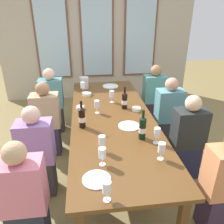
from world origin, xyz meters
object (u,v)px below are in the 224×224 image
Objects in this scene: wine_glass_0 at (102,154)px; seated_person_3 at (224,186)px; metal_pitcher at (84,83)px; wine_bottle_1 at (82,117)px; wine_bottle_0 at (142,128)px; seated_person_4 at (52,102)px; seated_person_0 at (47,121)px; wine_glass_3 at (162,148)px; wine_glass_7 at (112,94)px; wine_glass_5 at (102,141)px; dining_table at (112,121)px; tasting_bowl_2 at (87,94)px; tasting_bowl_0 at (136,109)px; wine_glass_4 at (97,105)px; seated_person_1 at (168,116)px; wine_glass_1 at (107,187)px; seated_person_2 at (25,201)px; white_plate_0 at (97,179)px; seated_person_7 at (187,140)px; wine_glass_2 at (83,85)px; wine_glass_6 at (157,133)px; seated_person_5 at (154,97)px; seated_person_6 at (38,155)px; white_plate_2 at (110,86)px; tasting_bowl_1 at (80,108)px; wine_bottle_2 at (125,100)px; white_plate_1 at (129,126)px.

seated_person_3 is at bearing -9.37° from wine_glass_0.
wine_bottle_1 is (-0.05, -1.36, 0.03)m from metal_pitcher.
seated_person_4 is (-1.13, 1.64, -0.34)m from wine_bottle_0.
wine_glass_3 is at bearing -47.37° from seated_person_0.
wine_glass_3 is at bearing -78.74° from wine_glass_7.
wine_glass_3 is 0.56m from wine_glass_5.
dining_table is 0.50m from wine_glass_7.
wine_glass_3 is at bearing -69.87° from tasting_bowl_2.
wine_glass_0 is at bearing -116.93° from tasting_bowl_0.
tasting_bowl_2 is 0.70m from seated_person_4.
metal_pitcher is at bearing 98.34° from wine_glass_4.
seated_person_0 is at bearing 159.74° from wine_glass_4.
wine_glass_7 is at bearing 4.36° from seated_person_0.
seated_person_1 reaches higher than metal_pitcher.
wine_glass_1 is (0.12, -2.49, 0.03)m from metal_pitcher.
tasting_bowl_0 is 0.11× the size of seated_person_1.
seated_person_2 is (0.00, -1.46, 0.00)m from seated_person_0.
seated_person_0 is (-0.61, 1.52, -0.22)m from white_plate_0.
wine_glass_7 is (-0.19, 1.02, -0.01)m from wine_bottle_0.
tasting_bowl_2 is 1.74m from wine_glass_0.
tasting_bowl_0 is at bearing 113.39° from seated_person_3.
seated_person_4 is (-0.89, 1.08, -0.15)m from dining_table.
seated_person_4 is at bearing 90.00° from seated_person_2.
wine_glass_2 is at bearing 134.79° from seated_person_7.
wine_glass_6 is 0.16× the size of seated_person_4.
dining_table is 15.11× the size of metal_pitcher.
tasting_bowl_0 is 0.11× the size of seated_person_4.
white_plate_0 is 0.21× the size of seated_person_3.
seated_person_5 is (1.19, 0.30, -0.24)m from tasting_bowl_2.
wine_glass_0 is (0.12, -2.08, 0.02)m from metal_pitcher.
wine_glass_6 is at bearing 25.86° from wine_glass_0.
tasting_bowl_0 is at bearing 139.28° from seated_person_7.
seated_person_6 is at bearing -156.85° from seated_person_1.
white_plate_2 is 1.42× the size of metal_pitcher.
tasting_bowl_2 is at bearing 63.83° from seated_person_6.
wine_bottle_1 is at bearing -121.93° from wine_glass_7.
tasting_bowl_1 reaches higher than white_plate_0.
seated_person_1 is 1.00× the size of seated_person_5.
metal_pitcher is at bearing 5.20° from seated_person_4.
seated_person_2 reaches higher than wine_bottle_2.
seated_person_5 is at bearing 32.09° from tasting_bowl_1.
wine_glass_1 and wine_glass_3 have the same top height.
wine_glass_6 reaches higher than white_plate_2.
tasting_bowl_0 is at bearing 22.27° from dining_table.
seated_person_7 reaches higher than wine_glass_6.
seated_person_6 is (-0.69, 0.33, -0.33)m from wine_glass_5.
wine_glass_6 is at bearing -60.89° from dining_table.
dining_table is 11.35× the size of white_plate_1.
wine_bottle_0 is at bearing 47.87° from white_plate_0.
metal_pitcher is 0.64m from seated_person_4.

